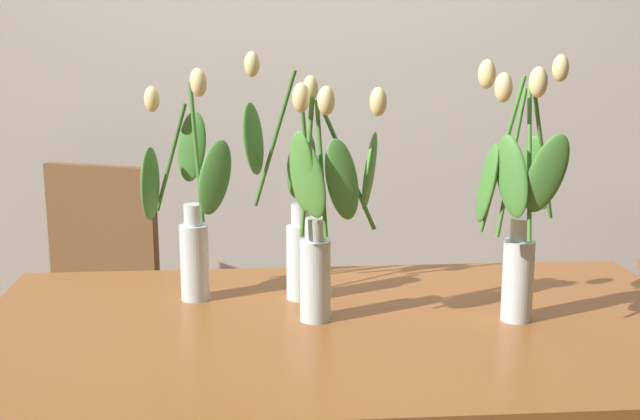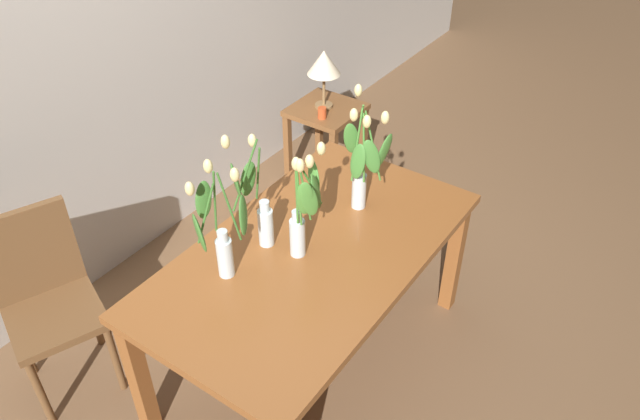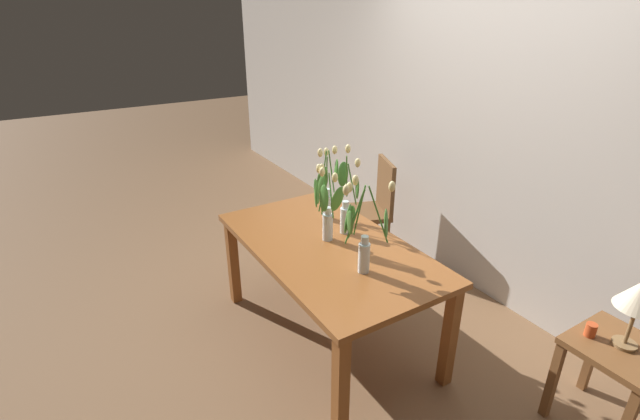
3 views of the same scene
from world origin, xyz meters
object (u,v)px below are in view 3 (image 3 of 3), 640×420
Objects in this scene: tulip_vase_0 at (361,236)px; tulip_vase_1 at (326,209)px; tulip_vase_2 at (347,205)px; dining_chair at (374,205)px; side_table at (615,364)px; pillar_candle at (591,330)px; tulip_vase_3 at (327,192)px; dining_table at (328,257)px.

tulip_vase_0 is 0.42m from tulip_vase_1.
tulip_vase_2 is 0.62× the size of dining_chair.
side_table is at bearing -1.62° from dining_chair.
dining_chair is (-1.11, 0.97, -0.45)m from tulip_vase_0.
pillar_candle is (1.38, 0.62, -0.34)m from tulip_vase_2.
tulip_vase_3 is 0.99× the size of side_table.
tulip_vase_3 is at bearing -178.64° from tulip_vase_2.
tulip_vase_2 is 1.06m from dining_chair.
tulip_vase_0 reaches higher than tulip_vase_3.
tulip_vase_3 is (-0.24, -0.01, 0.02)m from tulip_vase_2.
pillar_candle is (1.62, 0.63, -0.36)m from tulip_vase_3.
tulip_vase_1 is 0.56× the size of dining_chair.
tulip_vase_1 is (-0.42, 0.03, -0.00)m from tulip_vase_0.
tulip_vase_1 is at bearing -33.66° from tulip_vase_3.
tulip_vase_0 is at bearing -3.84° from tulip_vase_1.
tulip_vase_3 is (-0.29, 0.19, -0.03)m from tulip_vase_1.
dining_chair reaches higher than side_table.
pillar_candle is at bearing 21.15° from tulip_vase_3.
tulip_vase_1 is 1.25m from dining_chair.
dining_table is 3.07× the size of tulip_vase_1.
tulip_vase_2 is 1.06× the size of tulip_vase_3.
tulip_vase_3 is 7.25× the size of pillar_candle.
dining_chair is (-0.69, 0.94, -0.45)m from tulip_vase_1.
side_table is (1.46, 0.88, -0.54)m from tulip_vase_1.
tulip_vase_0 reaches higher than dining_chair.
dining_chair is (-0.64, 0.74, -0.41)m from tulip_vase_2.
tulip_vase_1 is at bearing -148.88° from side_table.
tulip_vase_3 is at bearing -158.61° from side_table.
pillar_candle is (1.28, 0.83, -0.06)m from dining_table.
side_table is (1.75, 0.69, -0.51)m from tulip_vase_3.
pillar_candle is at bearing 31.78° from tulip_vase_1.
side_table is at bearing 41.17° from tulip_vase_0.
dining_chair is at bearing 138.96° from tulip_vase_0.
tulip_vase_1 reaches higher than pillar_candle.
tulip_vase_0 reaches higher than dining_table.
tulip_vase_1 is 1.79m from side_table.
tulip_vase_0 is at bearing -17.39° from tulip_vase_3.
side_table is (2.15, -0.06, -0.09)m from dining_chair.
tulip_vase_2 is 1.05× the size of side_table.
tulip_vase_3 reaches higher than side_table.
tulip_vase_3 is at bearing 148.88° from dining_table.
tulip_vase_1 reaches higher than dining_table.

